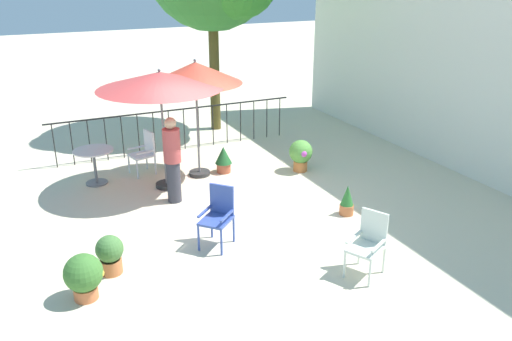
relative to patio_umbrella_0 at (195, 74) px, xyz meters
The scene contains 16 objects.
ground_plane 3.01m from the patio_umbrella_0, ahead, with size 60.00×60.00×0.00m, color beige.
villa_facade 5.66m from the patio_umbrella_0, 68.24° to the left, with size 12.03×0.30×5.11m, color white.
terrace_railing 2.30m from the patio_umbrella_0, behind, with size 0.03×5.91×1.01m.
patio_umbrella_0 is the anchor object (origin of this frame).
patio_umbrella_1 0.87m from the patio_umbrella_0, 68.30° to the right, with size 2.39×2.39×2.38m.
cafe_table_0 2.69m from the patio_umbrella_0, 102.25° to the right, with size 0.80×0.80×0.73m.
patio_chair_0 5.00m from the patio_umbrella_0, 11.57° to the left, with size 0.61×0.64×0.94m.
patio_chair_1 3.41m from the patio_umbrella_0, 13.24° to the right, with size 0.65×0.65×0.97m.
patio_chair_2 2.02m from the patio_umbrella_0, 121.07° to the right, with size 0.53×0.54×0.91m.
potted_plant_0 1.88m from the patio_umbrella_0, 147.75° to the right, with size 0.23×0.23×0.89m.
potted_plant_1 3.90m from the patio_umbrella_0, 31.21° to the left, with size 0.25×0.25×0.56m.
potted_plant_2 4.90m from the patio_umbrella_0, 38.56° to the right, with size 0.52×0.52×0.65m.
potted_plant_3 2.80m from the patio_umbrella_0, 71.36° to the left, with size 0.52×0.51×0.69m.
potted_plant_4 1.93m from the patio_umbrella_0, 82.33° to the left, with size 0.36×0.36×0.58m.
potted_plant_5 4.32m from the patio_umbrella_0, 38.21° to the right, with size 0.40×0.40×0.59m.
standing_person 1.90m from the patio_umbrella_0, 39.16° to the right, with size 0.38×0.38×1.64m.
Camera 1 is at (7.76, -3.32, 4.16)m, focal length 36.53 mm.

